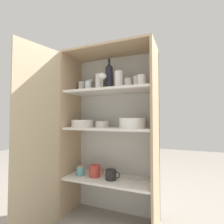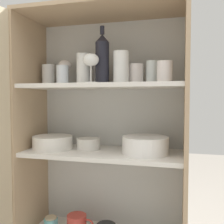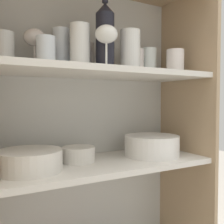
{
  "view_description": "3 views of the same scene",
  "coord_description": "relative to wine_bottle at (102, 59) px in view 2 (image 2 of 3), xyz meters",
  "views": [
    {
      "loc": [
        0.6,
        -1.24,
        0.85
      ],
      "look_at": [
        0.01,
        0.19,
        0.92
      ],
      "focal_mm": 28.0,
      "sensor_mm": 36.0,
      "label": 1
    },
    {
      "loc": [
        0.37,
        -1.06,
        1.04
      ],
      "look_at": [
        0.05,
        0.15,
        0.97
      ],
      "focal_mm": 42.0,
      "sensor_mm": 36.0,
      "label": 2
    },
    {
      "loc": [
        -0.43,
        -0.68,
        1.0
      ],
      "look_at": [
        0.05,
        0.19,
        0.96
      ],
      "focal_mm": 42.0,
      "sensor_mm": 36.0,
      "label": 3
    }
  ],
  "objects": [
    {
      "name": "tumbler_glass_0",
      "position": [
        0.15,
        0.04,
        -0.07
      ],
      "size": [
        0.08,
        0.08,
        0.1
      ],
      "color": "silver",
      "rests_on": "shelf_board_upper"
    },
    {
      "name": "wine_bottle",
      "position": [
        0.0,
        0.0,
        0.0
      ],
      "size": [
        0.07,
        0.07,
        0.27
      ],
      "color": "black",
      "rests_on": "shelf_board_upper"
    },
    {
      "name": "tumbler_glass_2",
      "position": [
        -0.04,
        0.08,
        -0.07
      ],
      "size": [
        0.07,
        0.07,
        0.11
      ],
      "color": "silver",
      "rests_on": "shelf_board_upper"
    },
    {
      "name": "shelf_board_upper",
      "position": [
        0.0,
        0.0,
        -0.13
      ],
      "size": [
        0.76,
        0.3,
        0.02
      ],
      "primitive_type": "cube",
      "color": "silver"
    },
    {
      "name": "tumbler_glass_8",
      "position": [
        -0.1,
        -0.0,
        -0.05
      ],
      "size": [
        0.07,
        0.07,
        0.15
      ],
      "color": "white",
      "rests_on": "shelf_board_upper"
    },
    {
      "name": "cupboard_top_panel",
      "position": [
        0.0,
        0.0,
        0.22
      ],
      "size": [
        0.8,
        0.34,
        0.02
      ],
      "primitive_type": "cube",
      "color": "tan",
      "rests_on": "cupboard_side_left"
    },
    {
      "name": "cupboard_back_panel",
      "position": [
        0.0,
        0.17,
        -0.51
      ],
      "size": [
        0.8,
        0.02,
        1.44
      ],
      "primitive_type": "cube",
      "color": "silver",
      "rests_on": "ground_plane"
    },
    {
      "name": "tumbler_glass_1",
      "position": [
        0.1,
        -0.02,
        -0.05
      ],
      "size": [
        0.07,
        0.07,
        0.15
      ],
      "color": "white",
      "rests_on": "shelf_board_upper"
    },
    {
      "name": "tumbler_glass_5",
      "position": [
        0.3,
        -0.03,
        -0.07
      ],
      "size": [
        0.07,
        0.07,
        0.09
      ],
      "color": "silver",
      "rests_on": "shelf_board_upper"
    },
    {
      "name": "tumbler_glass_3",
      "position": [
        -0.21,
        0.0,
        -0.07
      ],
      "size": [
        0.06,
        0.06,
        0.09
      ],
      "color": "white",
      "rests_on": "shelf_board_upper"
    },
    {
      "name": "shelf_board_middle",
      "position": [
        0.0,
        0.0,
        -0.46
      ],
      "size": [
        0.76,
        0.3,
        0.02
      ],
      "primitive_type": "cube",
      "color": "silver"
    },
    {
      "name": "cupboard_side_left",
      "position": [
        -0.39,
        0.0,
        -0.51
      ],
      "size": [
        0.02,
        0.34,
        1.44
      ],
      "primitive_type": "cube",
      "color": "tan",
      "rests_on": "ground_plane"
    },
    {
      "name": "wine_glass_0",
      "position": [
        -0.03,
        -0.07,
        -0.02
      ],
      "size": [
        0.07,
        0.07,
        0.14
      ],
      "color": "white",
      "rests_on": "shelf_board_upper"
    },
    {
      "name": "plate_stack_white",
      "position": [
        0.21,
        -0.0,
        -0.41
      ],
      "size": [
        0.22,
        0.22,
        0.08
      ],
      "color": "white",
      "rests_on": "shelf_board_middle"
    },
    {
      "name": "tumbler_glass_4",
      "position": [
        -0.13,
        0.08,
        -0.05
      ],
      "size": [
        0.06,
        0.06,
        0.15
      ],
      "color": "white",
      "rests_on": "shelf_board_upper"
    },
    {
      "name": "tumbler_glass_6",
      "position": [
        -0.33,
        0.08,
        -0.06
      ],
      "size": [
        0.07,
        0.07,
        0.11
      ],
      "color": "white",
      "rests_on": "shelf_board_upper"
    },
    {
      "name": "tumbler_glass_7",
      "position": [
        0.23,
        0.06,
        -0.07
      ],
      "size": [
        0.06,
        0.06,
        0.11
      ],
      "color": "white",
      "rests_on": "shelf_board_upper"
    },
    {
      "name": "serving_bowl_small",
      "position": [
        -0.09,
        0.04,
        -0.42
      ],
      "size": [
        0.12,
        0.12,
        0.05
      ],
      "color": "silver",
      "rests_on": "shelf_board_middle"
    },
    {
      "name": "mixing_bowl_large",
      "position": [
        -0.27,
        -0.0,
        -0.41
      ],
      "size": [
        0.2,
        0.2,
        0.07
      ],
      "color": "silver",
      "rests_on": "shelf_board_middle"
    },
    {
      "name": "wine_glass_1",
      "position": [
        -0.23,
        0.07,
        -0.03
      ],
      "size": [
        0.07,
        0.07,
        0.13
      ],
      "color": "silver",
      "rests_on": "shelf_board_upper"
    },
    {
      "name": "cupboard_side_right",
      "position": [
        0.39,
        0.0,
        -0.51
      ],
      "size": [
        0.02,
        0.34,
        1.44
      ],
      "primitive_type": "cube",
      "color": "tan",
      "rests_on": "ground_plane"
    }
  ]
}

